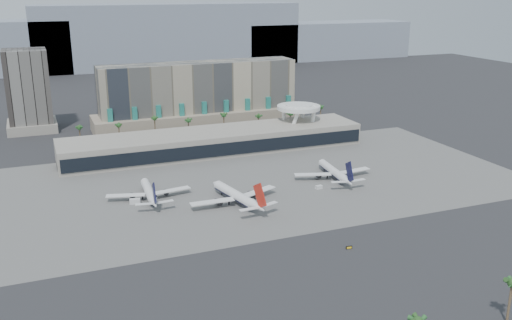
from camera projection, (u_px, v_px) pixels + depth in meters
name	position (u px, v px, depth m)	size (l,w,h in m)	color
ground	(299.00, 224.00, 225.07)	(900.00, 900.00, 0.00)	#232326
apron_pad	(250.00, 181.00, 273.93)	(260.00, 130.00, 0.06)	#5B5B59
mountain_ridge	(141.00, 41.00, 643.69)	(680.00, 60.00, 70.00)	gray
hotel	(199.00, 100.00, 378.61)	(140.00, 30.00, 42.00)	tan
office_tower	(29.00, 96.00, 362.60)	(30.00, 30.00, 52.00)	black
terminal	(215.00, 140.00, 320.75)	(170.00, 32.50, 14.50)	#B3AC9D
saucer_structure	(299.00, 110.00, 342.06)	(26.00, 26.00, 21.89)	white
palm_row	(208.00, 119.00, 353.28)	(157.80, 2.80, 13.10)	brown
airliner_left	(149.00, 192.00, 250.03)	(37.38, 38.54, 13.30)	white
airliner_centre	(237.00, 196.00, 244.60)	(41.41, 43.04, 15.01)	white
airliner_right	(334.00, 172.00, 276.54)	(39.33, 40.65, 14.04)	white
service_vehicle_a	(135.00, 201.00, 245.40)	(4.54, 2.22, 2.22)	silver
service_vehicle_b	(319.00, 187.00, 263.51)	(3.12, 1.78, 1.60)	silver
taxiway_sign	(349.00, 247.00, 203.57)	(2.43, 0.64, 1.09)	black
near_palm_b	(512.00, 288.00, 156.01)	(6.00, 6.00, 13.88)	brown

